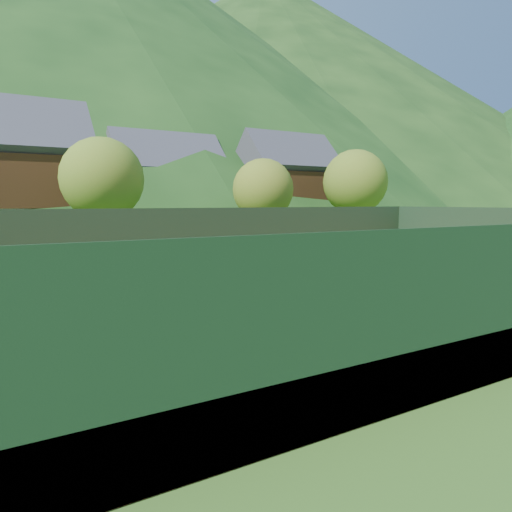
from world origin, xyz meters
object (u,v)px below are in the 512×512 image
student_b (332,253)px  chalet_right (286,187)px  tennis_net (292,266)px  chalet_mid (166,188)px  student_d (393,246)px  ball_hopper (236,290)px  chalet_left (9,177)px  student_c (388,248)px  coach (283,263)px  student_a (323,254)px

student_b → chalet_right: chalet_right is taller
tennis_net → chalet_mid: (6.00, 34.00, 4.47)m
student_b → student_d: student_d is taller
chalet_mid → chalet_right: (14.00, -4.00, 0.27)m
tennis_net → ball_hopper: bearing=-138.0°
student_b → chalet_left: (-14.02, 28.00, 4.97)m
student_d → chalet_mid: bearing=-88.7°
chalet_mid → tennis_net: bearing=-100.0°
student_c → ball_hopper: size_ratio=1.65×
student_d → chalet_right: (10.54, 27.22, 4.54)m
coach → student_a: bearing=48.0°
coach → chalet_mid: chalet_mid is taller
student_a → chalet_left: (-13.46, 27.97, 4.97)m
student_b → chalet_mid: 32.35m
ball_hopper → chalet_left: bearing=97.5°
coach → student_c: bearing=30.7°
chalet_left → chalet_mid: size_ratio=1.09×
student_b → student_c: student_c is taller
ball_hopper → student_b: bearing=36.1°
student_c → student_d: 2.16m
student_a → tennis_net: 4.02m
student_a → chalet_left: 31.44m
student_b → student_c: size_ratio=0.80×
student_a → chalet_mid: size_ratio=0.10×
student_b → student_d: 5.50m
coach → student_d: 11.64m
chalet_right → chalet_mid: bearing=164.1°
chalet_mid → chalet_right: bearing=-15.9°
tennis_net → chalet_right: size_ratio=1.01×
student_c → ball_hopper: bearing=38.1°
tennis_net → chalet_left: (-10.00, 30.00, 5.13)m
student_c → chalet_mid: chalet_mid is taller
chalet_left → chalet_right: bearing=0.0°
tennis_net → chalet_mid: size_ratio=0.95×
student_a → student_c: student_c is taller
coach → chalet_right: chalet_right is taller
coach → student_d: bearing=33.9°
tennis_net → student_a: bearing=30.4°
student_a → student_d: student_d is taller
student_a → chalet_right: bearing=-120.0°
student_a → ball_hopper: 11.26m
ball_hopper → tennis_net: bearing=42.0°
student_c → chalet_mid: size_ratio=0.13×
student_d → chalet_left: size_ratio=0.10×
student_b → tennis_net: 4.49m
coach → chalet_left: bearing=118.2°
student_b → student_c: bearing=175.8°
student_d → chalet_mid: chalet_mid is taller
coach → chalet_left: size_ratio=0.13×
ball_hopper → chalet_mid: 40.75m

